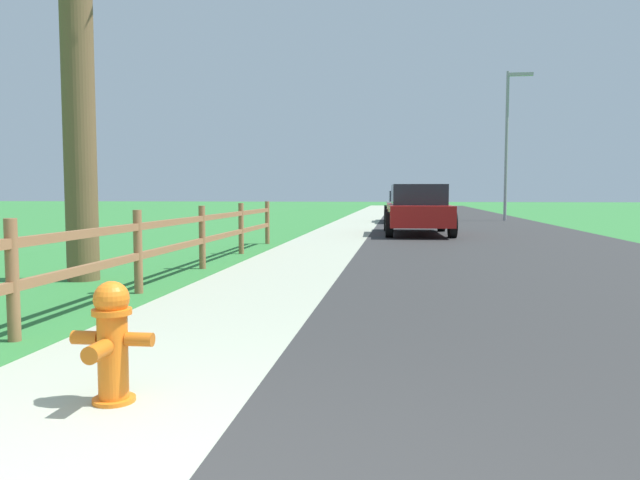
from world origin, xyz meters
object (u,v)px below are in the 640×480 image
object	(u,v)px
fire_hydrant	(112,339)
street_lamp	(509,133)
parked_car_silver	(407,206)
parked_suv_red	(418,209)

from	to	relation	value
fire_hydrant	street_lamp	size ratio (longest dim) A/B	0.11
fire_hydrant	parked_car_silver	xyz separation A→B (m)	(2.05, 24.04, 0.31)
parked_suv_red	street_lamp	xyz separation A→B (m)	(4.36, 9.94, 3.21)
parked_suv_red	street_lamp	size ratio (longest dim) A/B	0.72
fire_hydrant	parked_car_silver	distance (m)	24.13
fire_hydrant	parked_suv_red	world-z (taller)	parked_suv_red
parked_car_silver	street_lamp	xyz separation A→B (m)	(4.59, 1.76, 3.29)
parked_suv_red	parked_car_silver	xyz separation A→B (m)	(-0.23, 8.18, -0.08)
parked_car_silver	street_lamp	distance (m)	5.91
fire_hydrant	parked_suv_red	distance (m)	16.02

